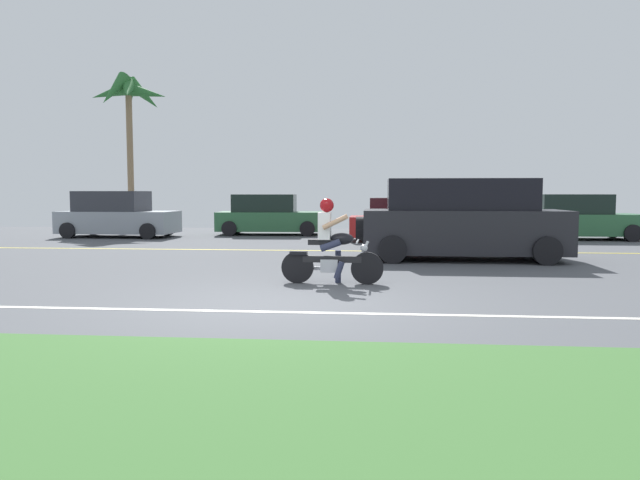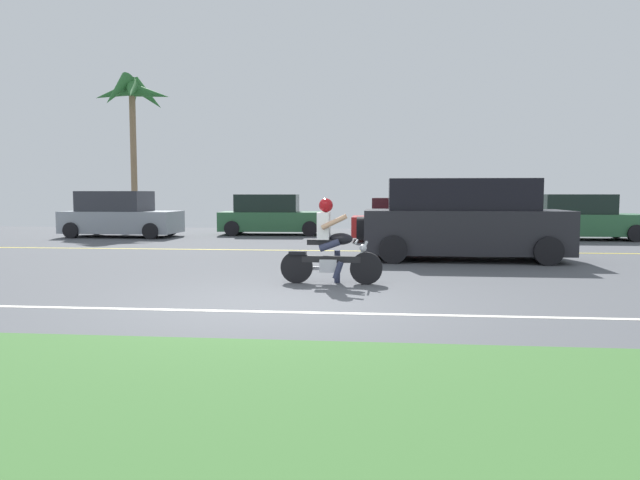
{
  "view_description": "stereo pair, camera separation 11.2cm",
  "coord_description": "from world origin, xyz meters",
  "px_view_note": "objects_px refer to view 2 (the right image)",
  "views": [
    {
      "loc": [
        1.35,
        -8.1,
        1.58
      ],
      "look_at": [
        0.28,
        3.72,
        0.63
      ],
      "focal_mm": 32.71,
      "sensor_mm": 36.0,
      "label": 1
    },
    {
      "loc": [
        1.46,
        -8.09,
        1.58
      ],
      "look_at": [
        0.28,
        3.72,
        0.63
      ],
      "focal_mm": 32.71,
      "sensor_mm": 36.0,
      "label": 2
    }
  ],
  "objects_px": {
    "parked_car_2": "(416,221)",
    "palm_tree_0": "(132,99)",
    "parked_car_1": "(272,216)",
    "suv_nearby": "(463,221)",
    "parked_car_3": "(580,219)",
    "motorcyclist": "(330,248)",
    "parked_car_0": "(120,216)"
  },
  "relations": [
    {
      "from": "parked_car_2",
      "to": "palm_tree_0",
      "type": "distance_m",
      "value": 13.28
    },
    {
      "from": "parked_car_2",
      "to": "palm_tree_0",
      "type": "bearing_deg",
      "value": 158.66
    },
    {
      "from": "parked_car_1",
      "to": "parked_car_2",
      "type": "xyz_separation_m",
      "value": [
        5.29,
        -2.63,
        -0.04
      ]
    },
    {
      "from": "suv_nearby",
      "to": "parked_car_3",
      "type": "distance_m",
      "value": 8.2
    },
    {
      "from": "suv_nearby",
      "to": "palm_tree_0",
      "type": "distance_m",
      "value": 16.35
    },
    {
      "from": "motorcyclist",
      "to": "suv_nearby",
      "type": "xyz_separation_m",
      "value": [
        2.82,
        3.99,
        0.3
      ]
    },
    {
      "from": "motorcyclist",
      "to": "parked_car_1",
      "type": "xyz_separation_m",
      "value": [
        -3.23,
        11.89,
        0.09
      ]
    },
    {
      "from": "suv_nearby",
      "to": "parked_car_3",
      "type": "xyz_separation_m",
      "value": [
        4.88,
        6.58,
        -0.21
      ]
    },
    {
      "from": "parked_car_0",
      "to": "parked_car_1",
      "type": "distance_m",
      "value": 5.53
    },
    {
      "from": "palm_tree_0",
      "to": "suv_nearby",
      "type": "bearing_deg",
      "value": -38.51
    },
    {
      "from": "parked_car_0",
      "to": "parked_car_3",
      "type": "relative_size",
      "value": 1.05
    },
    {
      "from": "parked_car_3",
      "to": "palm_tree_0",
      "type": "xyz_separation_m",
      "value": [
        -17.16,
        3.19,
        4.79
      ]
    },
    {
      "from": "parked_car_1",
      "to": "palm_tree_0",
      "type": "relative_size",
      "value": 0.62
    },
    {
      "from": "motorcyclist",
      "to": "suv_nearby",
      "type": "distance_m",
      "value": 4.9
    },
    {
      "from": "parked_car_0",
      "to": "parked_car_2",
      "type": "distance_m",
      "value": 10.6
    },
    {
      "from": "motorcyclist",
      "to": "suv_nearby",
      "type": "relative_size",
      "value": 0.37
    },
    {
      "from": "suv_nearby",
      "to": "parked_car_1",
      "type": "relative_size",
      "value": 1.2
    },
    {
      "from": "parked_car_2",
      "to": "palm_tree_0",
      "type": "height_order",
      "value": "palm_tree_0"
    },
    {
      "from": "parked_car_2",
      "to": "parked_car_1",
      "type": "bearing_deg",
      "value": 153.61
    },
    {
      "from": "parked_car_2",
      "to": "parked_car_3",
      "type": "bearing_deg",
      "value": 13.06
    },
    {
      "from": "parked_car_0",
      "to": "parked_car_2",
      "type": "bearing_deg",
      "value": -5.05
    },
    {
      "from": "motorcyclist",
      "to": "suv_nearby",
      "type": "height_order",
      "value": "suv_nearby"
    },
    {
      "from": "palm_tree_0",
      "to": "parked_car_1",
      "type": "bearing_deg",
      "value": -16.76
    },
    {
      "from": "motorcyclist",
      "to": "parked_car_2",
      "type": "xyz_separation_m",
      "value": [
        2.06,
        9.26,
        0.04
      ]
    },
    {
      "from": "suv_nearby",
      "to": "parked_car_0",
      "type": "relative_size",
      "value": 1.19
    },
    {
      "from": "parked_car_3",
      "to": "parked_car_1",
      "type": "bearing_deg",
      "value": 173.13
    },
    {
      "from": "motorcyclist",
      "to": "palm_tree_0",
      "type": "height_order",
      "value": "palm_tree_0"
    },
    {
      "from": "parked_car_0",
      "to": "parked_car_1",
      "type": "relative_size",
      "value": 1.01
    },
    {
      "from": "parked_car_3",
      "to": "parked_car_2",
      "type": "bearing_deg",
      "value": -166.94
    },
    {
      "from": "parked_car_2",
      "to": "parked_car_3",
      "type": "relative_size",
      "value": 1.1
    },
    {
      "from": "parked_car_2",
      "to": "parked_car_3",
      "type": "xyz_separation_m",
      "value": [
        5.64,
        1.31,
        0.05
      ]
    },
    {
      "from": "motorcyclist",
      "to": "parked_car_3",
      "type": "bearing_deg",
      "value": 53.92
    }
  ]
}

